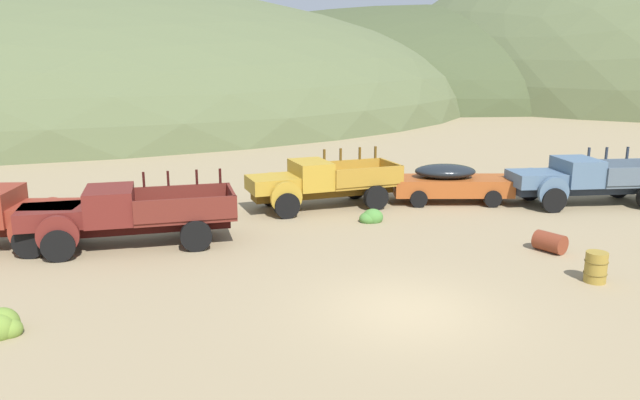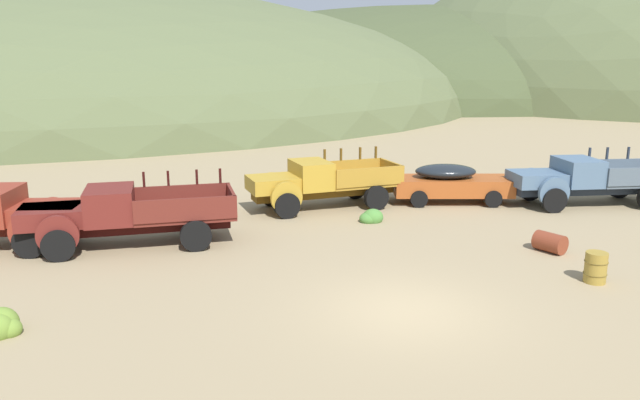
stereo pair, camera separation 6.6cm
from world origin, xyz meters
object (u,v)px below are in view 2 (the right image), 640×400
object	(u,v)px
truck_oxblood	(115,216)
oil_drum_tipped	(550,242)
truck_chalk_blue	(579,181)
oil_drum_foreground	(596,267)
truck_mustard	(314,184)
car_oxide_orange	(455,183)

from	to	relation	value
truck_oxblood	oil_drum_tipped	xyz separation A→B (m)	(13.18, -2.50, -0.70)
truck_chalk_blue	oil_drum_foreground	xyz separation A→B (m)	(-4.27, -8.02, -0.59)
truck_mustard	truck_chalk_blue	bearing A→B (deg)	162.53
oil_drum_tipped	oil_drum_foreground	bearing A→B (deg)	-92.72
truck_mustard	oil_drum_tipped	distance (m)	9.08
car_oxide_orange	truck_chalk_blue	world-z (taller)	truck_chalk_blue
truck_oxblood	truck_mustard	bearing A→B (deg)	-155.80
truck_mustard	oil_drum_tipped	xyz separation A→B (m)	(6.39, -6.42, -0.70)
oil_drum_foreground	car_oxide_orange	bearing A→B (deg)	92.57
car_oxide_orange	oil_drum_tipped	bearing A→B (deg)	-76.91
truck_oxblood	oil_drum_tipped	size ratio (longest dim) A/B	6.15
truck_oxblood	oil_drum_foreground	xyz separation A→B (m)	(13.05, -5.08, -0.59)
truck_oxblood	oil_drum_foreground	world-z (taller)	truck_oxblood
truck_mustard	truck_chalk_blue	size ratio (longest dim) A/B	0.95
oil_drum_foreground	truck_oxblood	bearing A→B (deg)	158.72
car_oxide_orange	truck_chalk_blue	bearing A→B (deg)	-5.85
oil_drum_tipped	car_oxide_orange	bearing A→B (deg)	94.63
oil_drum_tipped	truck_chalk_blue	bearing A→B (deg)	52.66
truck_oxblood	car_oxide_orange	distance (m)	13.30
truck_mustard	oil_drum_tipped	world-z (taller)	truck_mustard
truck_oxblood	truck_mustard	world-z (taller)	same
truck_mustard	car_oxide_orange	distance (m)	5.86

